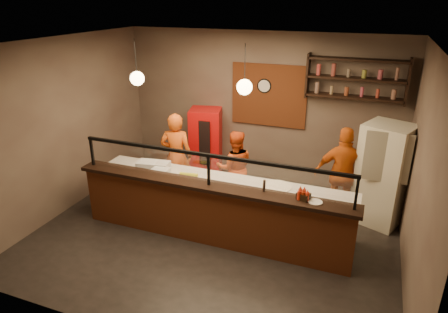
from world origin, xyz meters
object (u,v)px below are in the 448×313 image
at_px(condiment_caddy, 303,196).
at_px(pizza_dough, 277,186).
at_px(fridge, 383,175).
at_px(cook_left, 176,156).
at_px(cook_right, 343,174).
at_px(pepper_mill, 264,186).
at_px(wall_clock, 264,86).
at_px(cook_mid, 235,168).
at_px(red_cooler, 206,143).

bearing_deg(condiment_caddy, pizza_dough, 132.26).
bearing_deg(fridge, pizza_dough, -123.91).
bearing_deg(condiment_caddy, fridge, 56.60).
relative_size(fridge, pizza_dough, 3.77).
xyz_separation_m(cook_left, condiment_caddy, (2.76, -1.27, 0.23)).
height_order(cook_left, condiment_caddy, cook_left).
xyz_separation_m(cook_right, pepper_mill, (-1.05, -1.52, 0.28)).
bearing_deg(fridge, pepper_mill, -113.96).
height_order(cook_left, fridge, fridge).
height_order(wall_clock, condiment_caddy, wall_clock).
xyz_separation_m(cook_mid, fridge, (2.67, 0.28, 0.17)).
relative_size(cook_mid, cook_right, 0.86).
relative_size(wall_clock, pepper_mill, 1.61).
bearing_deg(condiment_caddy, red_cooler, 137.34).
height_order(red_cooler, pizza_dough, red_cooler).
distance_m(cook_left, pepper_mill, 2.49).
relative_size(cook_left, cook_mid, 1.17).
relative_size(red_cooler, pepper_mill, 8.35).
relative_size(cook_left, condiment_caddy, 9.77).
height_order(cook_mid, pepper_mill, cook_mid).
distance_m(wall_clock, cook_right, 2.49).
height_order(wall_clock, red_cooler, wall_clock).
xyz_separation_m(fridge, condiment_caddy, (-1.11, -1.68, 0.19)).
relative_size(cook_right, pizza_dough, 3.58).
relative_size(cook_right, fridge, 0.95).
xyz_separation_m(cook_left, fridge, (3.86, 0.41, 0.04)).
distance_m(cook_mid, condiment_caddy, 2.13).
distance_m(cook_mid, pizza_dough, 1.32).
height_order(cook_right, pizza_dough, cook_right).
distance_m(wall_clock, condiment_caddy, 3.21).
xyz_separation_m(red_cooler, pepper_mill, (2.00, -2.37, 0.37)).
xyz_separation_m(wall_clock, cook_left, (-1.36, -1.45, -1.22)).
height_order(wall_clock, fridge, wall_clock).
bearing_deg(cook_right, pizza_dough, 37.47).
xyz_separation_m(red_cooler, condiment_caddy, (2.61, -2.40, 0.33)).
height_order(cook_right, pepper_mill, cook_right).
bearing_deg(pepper_mill, red_cooler, 130.19).
xyz_separation_m(cook_right, red_cooler, (-3.05, 0.84, -0.09)).
xyz_separation_m(cook_right, fridge, (0.66, 0.12, 0.05)).
distance_m(cook_right, pizza_dough, 1.38).
xyz_separation_m(wall_clock, red_cooler, (-1.22, -0.31, -1.32)).
bearing_deg(cook_right, condiment_caddy, 66.59).
xyz_separation_m(cook_right, pizza_dough, (-0.97, -0.97, 0.03)).
bearing_deg(red_cooler, condiment_caddy, -56.95).
height_order(cook_left, cook_right, cook_left).
relative_size(cook_left, cook_right, 1.00).
distance_m(red_cooler, condiment_caddy, 3.56).
height_order(fridge, red_cooler, fridge).
height_order(condiment_caddy, pepper_mill, pepper_mill).
bearing_deg(cook_right, cook_left, -2.30).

